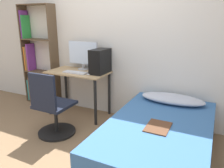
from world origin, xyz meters
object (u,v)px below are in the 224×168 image
Objects in this scene: bookshelf at (36,59)px; keyboard at (75,72)px; pc_tower at (100,61)px; office_chair at (53,112)px; monitor at (83,54)px; bed at (158,141)px.

keyboard is (1.09, -0.28, -0.08)m from bookshelf.
bookshelf reaches higher than pc_tower.
office_chair is 1.63× the size of monitor.
bookshelf reaches higher than monitor.
office_chair is 1.13m from monitor.
pc_tower reaches higher than keyboard.
office_chair is 1.04m from pc_tower.
bed is 1.52m from pc_tower.
monitor is 1.45× the size of pc_tower.
bed is at bearing -31.98° from pc_tower.
bookshelf reaches higher than office_chair.
pc_tower is at bearing -3.95° from bookshelf.
office_chair is at bearing -85.06° from keyboard.
office_chair reaches higher than bed.
bed is (2.59, -0.81, -0.61)m from bookshelf.
bed is 4.62× the size of keyboard.
pc_tower reaches higher than office_chair.
bed is 1.90m from monitor.
bookshelf reaches higher than bed.
bookshelf is 3.25× the size of monitor.
monitor reaches higher than office_chair.
keyboard is (-1.49, 0.54, 0.53)m from bed.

